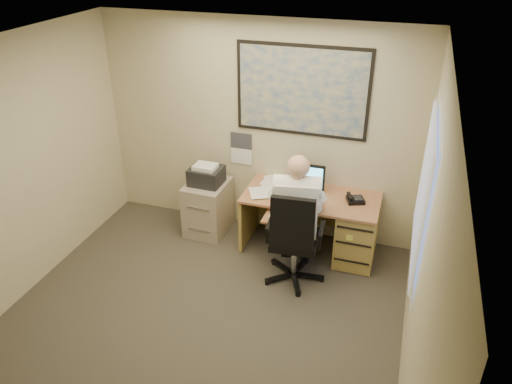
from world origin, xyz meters
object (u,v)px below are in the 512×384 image
(filing_cabinet, at_px, (208,203))
(office_chair, at_px, (293,255))
(desk, at_px, (338,222))
(person, at_px, (296,220))

(filing_cabinet, xyz_separation_m, office_chair, (1.31, -0.69, -0.07))
(desk, relative_size, filing_cabinet, 1.66)
(filing_cabinet, bearing_deg, office_chair, -26.20)
(desk, xyz_separation_m, filing_cabinet, (-1.69, 0.01, -0.03))
(filing_cabinet, distance_m, office_chair, 1.48)
(person, bearing_deg, desk, 47.46)
(office_chair, height_order, person, person)
(filing_cabinet, height_order, office_chair, office_chair)
(office_chair, distance_m, person, 0.42)
(filing_cabinet, bearing_deg, person, -23.12)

